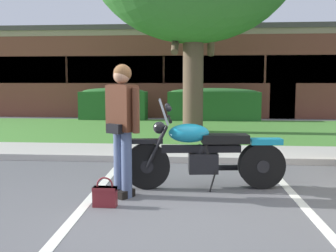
# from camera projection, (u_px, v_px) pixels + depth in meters

# --- Properties ---
(ground_plane) EXTENTS (140.00, 140.00, 0.00)m
(ground_plane) POSITION_uv_depth(u_px,v_px,m) (169.00, 208.00, 4.78)
(ground_plane) COLOR #565659
(curb_strip) EXTENTS (60.00, 0.20, 0.12)m
(curb_strip) POSITION_uv_depth(u_px,v_px,m) (181.00, 159.00, 7.45)
(curb_strip) COLOR #B7B2A8
(curb_strip) RESTS_ON ground
(concrete_walk) EXTENTS (60.00, 1.50, 0.08)m
(concrete_walk) POSITION_uv_depth(u_px,v_px,m) (184.00, 152.00, 8.30)
(concrete_walk) COLOR #B7B2A8
(concrete_walk) RESTS_ON ground
(grass_lawn) EXTENTS (60.00, 6.07, 0.06)m
(grass_lawn) POSITION_uv_depth(u_px,v_px,m) (190.00, 130.00, 12.05)
(grass_lawn) COLOR #478433
(grass_lawn) RESTS_ON ground
(stall_stripe_0) EXTENTS (0.26, 4.40, 0.01)m
(stall_stripe_0) POSITION_uv_depth(u_px,v_px,m) (89.00, 200.00, 5.06)
(stall_stripe_0) COLOR silver
(stall_stripe_0) RESTS_ON ground
(stall_stripe_1) EXTENTS (0.26, 4.40, 0.01)m
(stall_stripe_1) POSITION_uv_depth(u_px,v_px,m) (304.00, 206.00, 4.84)
(stall_stripe_1) COLOR silver
(stall_stripe_1) RESTS_ON ground
(motorcycle) EXTENTS (2.24, 0.82, 1.26)m
(motorcycle) POSITION_uv_depth(u_px,v_px,m) (210.00, 154.00, 5.61)
(motorcycle) COLOR black
(motorcycle) RESTS_ON ground
(rider_person) EXTENTS (0.49, 0.41, 1.70)m
(rider_person) POSITION_uv_depth(u_px,v_px,m) (122.00, 121.00, 5.15)
(rider_person) COLOR black
(rider_person) RESTS_ON ground
(handbag) EXTENTS (0.28, 0.13, 0.36)m
(handbag) POSITION_uv_depth(u_px,v_px,m) (105.00, 195.00, 4.81)
(handbag) COLOR maroon
(handbag) RESTS_ON ground
(hedge_left) EXTENTS (2.49, 0.90, 1.24)m
(hedge_left) POSITION_uv_depth(u_px,v_px,m) (114.00, 103.00, 15.25)
(hedge_left) COLOR #286028
(hedge_left) RESTS_ON ground
(hedge_center_left) EXTENTS (3.36, 0.90, 1.24)m
(hedge_center_left) POSITION_uv_depth(u_px,v_px,m) (214.00, 104.00, 14.93)
(hedge_center_left) COLOR #286028
(hedge_center_left) RESTS_ON ground
(brick_building) EXTENTS (23.87, 10.28, 3.76)m
(brick_building) POSITION_uv_depth(u_px,v_px,m) (173.00, 74.00, 21.29)
(brick_building) COLOR brown
(brick_building) RESTS_ON ground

